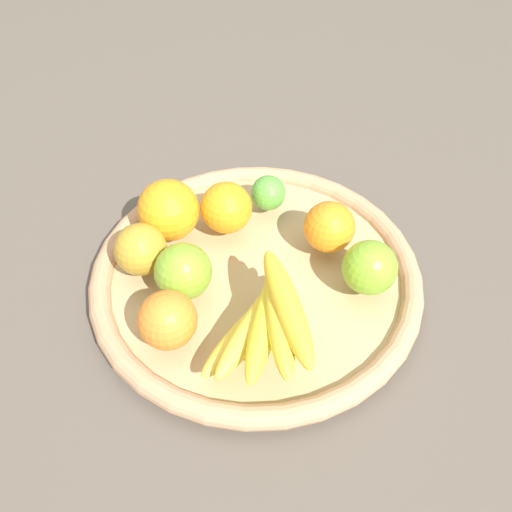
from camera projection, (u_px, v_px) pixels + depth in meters
ground_plane at (256, 283)px, 0.73m from camera, size 2.40×2.40×0.00m
basket at (256, 275)px, 0.72m from camera, size 0.44×0.44×0.03m
orange_1 at (226, 208)px, 0.73m from camera, size 0.09×0.09×0.07m
banana_bunch at (267, 319)px, 0.59m from camera, size 0.14×0.17×0.08m
orange_2 at (329, 227)px, 0.70m from camera, size 0.09×0.09×0.07m
lime_0 at (268, 193)px, 0.76m from camera, size 0.06×0.06×0.05m
apple_0 at (141, 249)px, 0.68m from camera, size 0.09×0.09×0.07m
apple_1 at (183, 272)px, 0.65m from camera, size 0.10×0.10×0.07m
orange_3 at (167, 320)px, 0.60m from camera, size 0.09×0.09×0.07m
apple_2 at (370, 268)px, 0.65m from camera, size 0.09×0.09×0.07m
orange_0 at (168, 210)px, 0.71m from camera, size 0.10×0.10×0.08m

